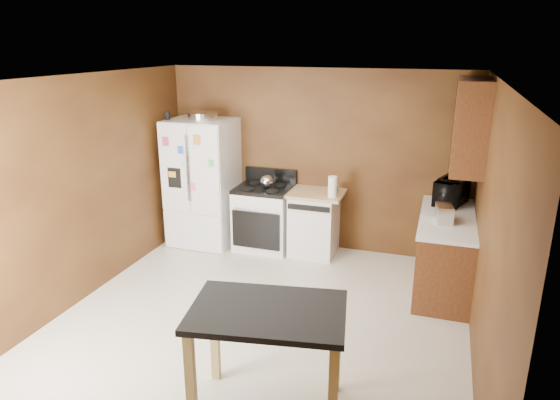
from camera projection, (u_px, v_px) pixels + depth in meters
The scene contains 18 objects.
floor at pixel (259, 323), 5.25m from camera, with size 4.50×4.50×0.00m, color beige.
ceiling at pixel (255, 79), 4.49m from camera, with size 4.50×4.50×0.00m, color white.
wall_back at pixel (315, 161), 6.90m from camera, with size 4.20×4.20×0.00m, color #583A17.
wall_front at pixel (117, 332), 2.83m from camera, with size 4.20×4.20×0.00m, color #583A17.
wall_left at pixel (79, 191), 5.50m from camera, with size 4.50×4.50×0.00m, color #583A17.
wall_right at pixel (488, 236), 4.24m from camera, with size 4.50×4.50×0.00m, color #583A17.
roasting_pan at pixel (203, 116), 6.81m from camera, with size 0.41×0.41×0.10m, color silver.
pen_cup at pixel (167, 115), 6.84m from camera, with size 0.08×0.08×0.11m, color black.
kettle at pixel (267, 182), 6.83m from camera, with size 0.18×0.18×0.18m, color silver.
paper_towel at pixel (333, 187), 6.45m from camera, with size 0.12×0.12×0.28m, color white.
green_canister at pixel (335, 189), 6.68m from camera, with size 0.10×0.10×0.11m, color green.
toaster at pixel (444, 213), 5.55m from camera, with size 0.16×0.27×0.19m, color silver.
microwave at pixel (451, 192), 6.16m from camera, with size 0.53×0.36×0.29m, color black.
refrigerator at pixel (203, 183), 7.12m from camera, with size 0.90×0.80×1.80m.
gas_range at pixel (264, 217), 7.04m from camera, with size 0.76×0.68×1.10m.
dishwasher at pixel (314, 222), 6.85m from camera, with size 0.78×0.63×0.89m.
right_cabinets at pixel (452, 215), 5.76m from camera, with size 0.63×1.58×2.45m.
island at pixel (268, 326), 3.79m from camera, with size 1.29×0.97×0.91m.
Camera 1 is at (1.66, -4.30, 2.83)m, focal length 32.00 mm.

